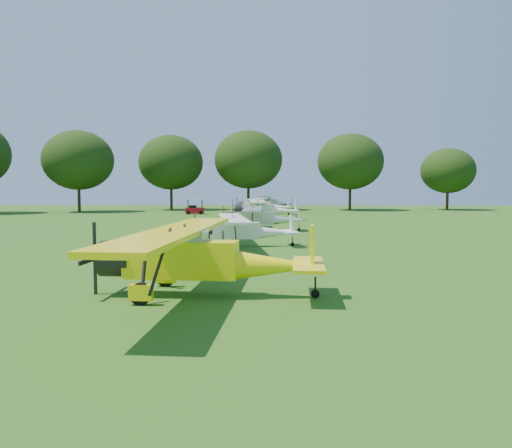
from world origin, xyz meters
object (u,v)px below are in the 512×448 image
at_px(aircraft_2, 199,253).
at_px(aircraft_7, 269,202).
at_px(aircraft_4, 260,216).
at_px(aircraft_6, 262,204).
at_px(golf_cart, 195,209).
at_px(aircraft_3, 242,228).
at_px(aircraft_5, 263,208).

relative_size(aircraft_2, aircraft_7, 0.99).
relative_size(aircraft_2, aircraft_4, 1.15).
xyz_separation_m(aircraft_6, golf_cart, (-9.04, 0.33, -0.66)).
bearing_deg(aircraft_7, golf_cart, -124.28).
bearing_deg(aircraft_3, aircraft_5, 79.88).
relative_size(aircraft_3, aircraft_7, 0.82).
bearing_deg(aircraft_6, aircraft_7, 91.91).
xyz_separation_m(aircraft_2, aircraft_6, (0.41, 50.93, -0.01)).
bearing_deg(aircraft_7, aircraft_2, -89.20).
height_order(aircraft_2, aircraft_5, aircraft_2).
distance_m(aircraft_4, aircraft_6, 26.05).
xyz_separation_m(aircraft_5, aircraft_7, (0.26, 25.99, 0.03)).
distance_m(aircraft_2, aircraft_4, 24.92).
xyz_separation_m(aircraft_4, aircraft_6, (-0.67, 26.04, 0.17)).
height_order(aircraft_4, aircraft_5, aircraft_5).
height_order(aircraft_2, aircraft_7, aircraft_7).
relative_size(aircraft_3, golf_cart, 3.82).
relative_size(aircraft_5, golf_cart, 4.59).
distance_m(aircraft_6, golf_cart, 9.07).
bearing_deg(golf_cart, aircraft_2, -84.16).
distance_m(aircraft_2, aircraft_5, 38.80).
relative_size(aircraft_3, aircraft_4, 0.95).
xyz_separation_m(aircraft_2, aircraft_7, (1.26, 64.78, 0.01)).
bearing_deg(aircraft_7, aircraft_4, -88.34).
relative_size(aircraft_2, aircraft_6, 1.00).
height_order(aircraft_6, aircraft_7, aircraft_7).
height_order(aircraft_3, aircraft_5, aircraft_5).
relative_size(aircraft_7, golf_cart, 4.68).
height_order(aircraft_6, golf_cart, aircraft_6).
bearing_deg(aircraft_5, golf_cart, 124.91).
bearing_deg(aircraft_7, aircraft_6, -91.59).
bearing_deg(aircraft_5, aircraft_6, 90.03).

